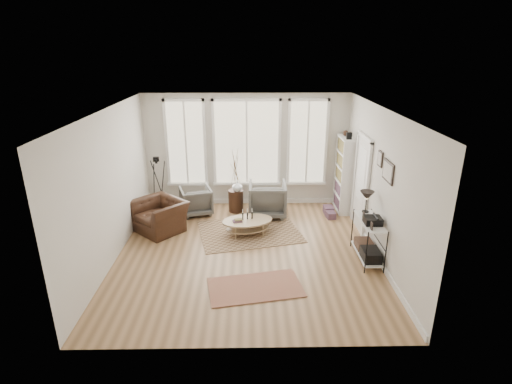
{
  "coord_description": "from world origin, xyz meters",
  "views": [
    {
      "loc": [
        0.07,
        -7.25,
        4.01
      ],
      "look_at": [
        0.2,
        0.6,
        1.1
      ],
      "focal_mm": 28.0,
      "sensor_mm": 36.0,
      "label": 1
    }
  ],
  "objects_px": {
    "low_shelf": "(368,236)",
    "armchair_left": "(196,201)",
    "accent_chair": "(160,216)",
    "coffee_table": "(247,223)",
    "side_table": "(236,183)",
    "armchair_right": "(267,199)",
    "bookcase": "(344,174)"
  },
  "relations": [
    {
      "from": "armchair_left",
      "to": "accent_chair",
      "type": "relative_size",
      "value": 0.69
    },
    {
      "from": "armchair_right",
      "to": "accent_chair",
      "type": "xyz_separation_m",
      "value": [
        -2.49,
        -0.82,
        -0.07
      ]
    },
    {
      "from": "low_shelf",
      "to": "accent_chair",
      "type": "xyz_separation_m",
      "value": [
        -4.37,
        1.4,
        -0.16
      ]
    },
    {
      "from": "armchair_left",
      "to": "side_table",
      "type": "relative_size",
      "value": 0.48
    },
    {
      "from": "coffee_table",
      "to": "side_table",
      "type": "xyz_separation_m",
      "value": [
        -0.29,
        1.35,
        0.48
      ]
    },
    {
      "from": "coffee_table",
      "to": "armchair_left",
      "type": "height_order",
      "value": "armchair_left"
    },
    {
      "from": "low_shelf",
      "to": "armchair_left",
      "type": "bearing_deg",
      "value": 147.45
    },
    {
      "from": "bookcase",
      "to": "coffee_table",
      "type": "relative_size",
      "value": 1.65
    },
    {
      "from": "armchair_left",
      "to": "side_table",
      "type": "height_order",
      "value": "side_table"
    },
    {
      "from": "bookcase",
      "to": "accent_chair",
      "type": "bearing_deg",
      "value": -165.73
    },
    {
      "from": "coffee_table",
      "to": "armchair_left",
      "type": "relative_size",
      "value": 1.66
    },
    {
      "from": "coffee_table",
      "to": "armchair_right",
      "type": "height_order",
      "value": "armchair_right"
    },
    {
      "from": "bookcase",
      "to": "armchair_right",
      "type": "height_order",
      "value": "bookcase"
    },
    {
      "from": "armchair_left",
      "to": "low_shelf",
      "type": "bearing_deg",
      "value": 130.23
    },
    {
      "from": "armchair_right",
      "to": "accent_chair",
      "type": "bearing_deg",
      "value": 19.7
    },
    {
      "from": "bookcase",
      "to": "accent_chair",
      "type": "relative_size",
      "value": 1.88
    },
    {
      "from": "armchair_left",
      "to": "accent_chair",
      "type": "xyz_separation_m",
      "value": [
        -0.71,
        -0.94,
        0.01
      ]
    },
    {
      "from": "low_shelf",
      "to": "accent_chair",
      "type": "bearing_deg",
      "value": 162.27
    },
    {
      "from": "coffee_table",
      "to": "side_table",
      "type": "bearing_deg",
      "value": 102.23
    },
    {
      "from": "accent_chair",
      "to": "low_shelf",
      "type": "bearing_deg",
      "value": 24.71
    },
    {
      "from": "armchair_right",
      "to": "side_table",
      "type": "distance_m",
      "value": 0.9
    },
    {
      "from": "side_table",
      "to": "armchair_right",
      "type": "bearing_deg",
      "value": -18.44
    },
    {
      "from": "side_table",
      "to": "armchair_left",
      "type": "bearing_deg",
      "value": -171.78
    },
    {
      "from": "side_table",
      "to": "low_shelf",
      "type": "bearing_deg",
      "value": -42.89
    },
    {
      "from": "low_shelf",
      "to": "accent_chair",
      "type": "height_order",
      "value": "low_shelf"
    },
    {
      "from": "side_table",
      "to": "coffee_table",
      "type": "bearing_deg",
      "value": -77.77
    },
    {
      "from": "bookcase",
      "to": "armchair_right",
      "type": "bearing_deg",
      "value": -170.95
    },
    {
      "from": "accent_chair",
      "to": "armchair_right",
      "type": "bearing_deg",
      "value": 60.59
    },
    {
      "from": "bookcase",
      "to": "accent_chair",
      "type": "height_order",
      "value": "bookcase"
    },
    {
      "from": "low_shelf",
      "to": "armchair_left",
      "type": "relative_size",
      "value": 1.73
    },
    {
      "from": "side_table",
      "to": "accent_chair",
      "type": "height_order",
      "value": "side_table"
    },
    {
      "from": "bookcase",
      "to": "armchair_right",
      "type": "distance_m",
      "value": 2.03
    }
  ]
}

